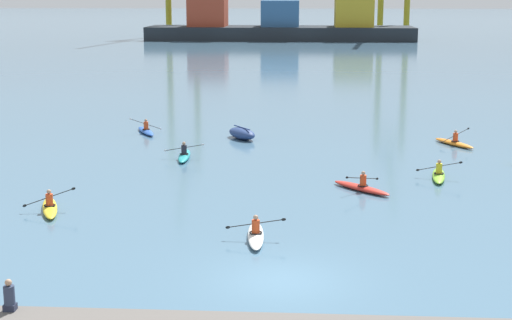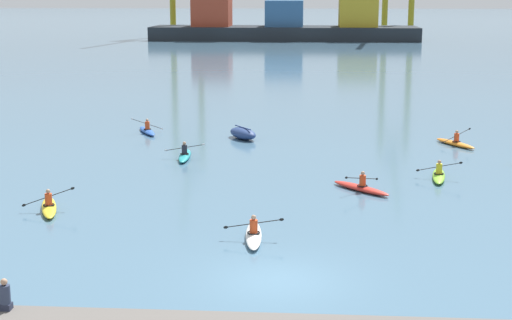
{
  "view_description": "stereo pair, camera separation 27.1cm",
  "coord_description": "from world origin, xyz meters",
  "px_view_note": "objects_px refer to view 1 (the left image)",
  "views": [
    {
      "loc": [
        0.63,
        -23.42,
        9.06
      ],
      "look_at": [
        -1.79,
        15.27,
        0.6
      ],
      "focal_mm": 54.36,
      "sensor_mm": 36.0,
      "label": 1
    },
    {
      "loc": [
        0.9,
        -23.4,
        9.06
      ],
      "look_at": [
        -1.79,
        15.27,
        0.6
      ],
      "focal_mm": 54.36,
      "sensor_mm": 36.0,
      "label": 2
    }
  ],
  "objects_px": {
    "capsized_dinghy": "(242,133)",
    "kayak_red": "(361,187)",
    "kayak_teal": "(184,155)",
    "kayak_white": "(256,234)",
    "container_barge": "(280,26)",
    "kayak_lime": "(439,175)",
    "kayak_blue": "(146,130)",
    "kayak_yellow": "(50,207)",
    "seated_onlooker": "(9,297)",
    "kayak_orange": "(454,142)"
  },
  "relations": [
    {
      "from": "capsized_dinghy",
      "to": "kayak_teal",
      "type": "bearing_deg",
      "value": -114.68
    },
    {
      "from": "kayak_orange",
      "to": "kayak_white",
      "type": "height_order",
      "value": "kayak_orange"
    },
    {
      "from": "kayak_blue",
      "to": "kayak_yellow",
      "type": "xyz_separation_m",
      "value": [
        -0.36,
        -18.38,
        0.0
      ]
    },
    {
      "from": "kayak_red",
      "to": "seated_onlooker",
      "type": "distance_m",
      "value": 19.1
    },
    {
      "from": "capsized_dinghy",
      "to": "kayak_lime",
      "type": "distance_m",
      "value": 14.4
    },
    {
      "from": "kayak_lime",
      "to": "kayak_white",
      "type": "bearing_deg",
      "value": -129.72
    },
    {
      "from": "capsized_dinghy",
      "to": "seated_onlooker",
      "type": "height_order",
      "value": "seated_onlooker"
    },
    {
      "from": "kayak_teal",
      "to": "kayak_white",
      "type": "xyz_separation_m",
      "value": [
        4.85,
        -14.01,
        0.0
      ]
    },
    {
      "from": "seated_onlooker",
      "to": "capsized_dinghy",
      "type": "bearing_deg",
      "value": 81.92
    },
    {
      "from": "capsized_dinghy",
      "to": "kayak_lime",
      "type": "xyz_separation_m",
      "value": [
        10.57,
        -9.78,
        -0.18
      ]
    },
    {
      "from": "capsized_dinghy",
      "to": "container_barge",
      "type": "bearing_deg",
      "value": 90.47
    },
    {
      "from": "kayak_blue",
      "to": "kayak_yellow",
      "type": "bearing_deg",
      "value": -91.11
    },
    {
      "from": "container_barge",
      "to": "kayak_teal",
      "type": "bearing_deg",
      "value": -91.02
    },
    {
      "from": "kayak_blue",
      "to": "kayak_lime",
      "type": "height_order",
      "value": "kayak_blue"
    },
    {
      "from": "kayak_blue",
      "to": "kayak_lime",
      "type": "bearing_deg",
      "value": -33.9
    },
    {
      "from": "container_barge",
      "to": "kayak_lime",
      "type": "relative_size",
      "value": 14.52
    },
    {
      "from": "container_barge",
      "to": "kayak_red",
      "type": "relative_size",
      "value": 17.38
    },
    {
      "from": "container_barge",
      "to": "kayak_white",
      "type": "relative_size",
      "value": 14.6
    },
    {
      "from": "kayak_orange",
      "to": "kayak_yellow",
      "type": "distance_m",
      "value": 25.05
    },
    {
      "from": "kayak_red",
      "to": "kayak_blue",
      "type": "bearing_deg",
      "value": 132.57
    },
    {
      "from": "capsized_dinghy",
      "to": "kayak_blue",
      "type": "distance_m",
      "value": 6.64
    },
    {
      "from": "kayak_teal",
      "to": "kayak_red",
      "type": "relative_size",
      "value": 1.19
    },
    {
      "from": "kayak_orange",
      "to": "kayak_white",
      "type": "distance_m",
      "value": 21.58
    },
    {
      "from": "kayak_teal",
      "to": "kayak_lime",
      "type": "height_order",
      "value": "same"
    },
    {
      "from": "capsized_dinghy",
      "to": "kayak_white",
      "type": "relative_size",
      "value": 0.81
    },
    {
      "from": "kayak_blue",
      "to": "capsized_dinghy",
      "type": "bearing_deg",
      "value": -14.34
    },
    {
      "from": "kayak_orange",
      "to": "kayak_red",
      "type": "xyz_separation_m",
      "value": [
        -6.33,
        -11.26,
        0.0
      ]
    },
    {
      "from": "kayak_lime",
      "to": "kayak_red",
      "type": "distance_m",
      "value": 4.84
    },
    {
      "from": "kayak_white",
      "to": "seated_onlooker",
      "type": "bearing_deg",
      "value": -126.12
    },
    {
      "from": "kayak_teal",
      "to": "seated_onlooker",
      "type": "distance_m",
      "value": 22.49
    },
    {
      "from": "container_barge",
      "to": "kayak_white",
      "type": "height_order",
      "value": "container_barge"
    },
    {
      "from": "capsized_dinghy",
      "to": "kayak_teal",
      "type": "xyz_separation_m",
      "value": [
        -2.73,
        -5.94,
        -0.18
      ]
    },
    {
      "from": "kayak_orange",
      "to": "kayak_teal",
      "type": "height_order",
      "value": "kayak_orange"
    },
    {
      "from": "capsized_dinghy",
      "to": "kayak_orange",
      "type": "distance_m",
      "value": 12.97
    },
    {
      "from": "kayak_orange",
      "to": "kayak_lime",
      "type": "xyz_separation_m",
      "value": [
        -2.34,
        -8.52,
        0.0
      ]
    },
    {
      "from": "kayak_teal",
      "to": "kayak_lime",
      "type": "relative_size",
      "value": 0.99
    },
    {
      "from": "container_barge",
      "to": "kayak_yellow",
      "type": "distance_m",
      "value": 117.94
    },
    {
      "from": "kayak_lime",
      "to": "kayak_red",
      "type": "bearing_deg",
      "value": -145.59
    },
    {
      "from": "capsized_dinghy",
      "to": "seated_onlooker",
      "type": "xyz_separation_m",
      "value": [
        -4.03,
        -28.38,
        0.64
      ]
    },
    {
      "from": "kayak_lime",
      "to": "seated_onlooker",
      "type": "relative_size",
      "value": 3.86
    },
    {
      "from": "kayak_blue",
      "to": "kayak_red",
      "type": "height_order",
      "value": "kayak_blue"
    },
    {
      "from": "capsized_dinghy",
      "to": "kayak_white",
      "type": "height_order",
      "value": "kayak_white"
    },
    {
      "from": "container_barge",
      "to": "kayak_orange",
      "type": "height_order",
      "value": "container_barge"
    },
    {
      "from": "container_barge",
      "to": "kayak_red",
      "type": "bearing_deg",
      "value": -86.27
    },
    {
      "from": "capsized_dinghy",
      "to": "kayak_red",
      "type": "bearing_deg",
      "value": -62.28
    },
    {
      "from": "kayak_yellow",
      "to": "kayak_blue",
      "type": "bearing_deg",
      "value": 88.89
    },
    {
      "from": "container_barge",
      "to": "kayak_red",
      "type": "height_order",
      "value": "container_barge"
    },
    {
      "from": "container_barge",
      "to": "seated_onlooker",
      "type": "height_order",
      "value": "container_barge"
    },
    {
      "from": "kayak_yellow",
      "to": "kayak_white",
      "type": "height_order",
      "value": "kayak_yellow"
    },
    {
      "from": "kayak_blue",
      "to": "kayak_red",
      "type": "distance_m",
      "value": 19.22
    }
  ]
}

